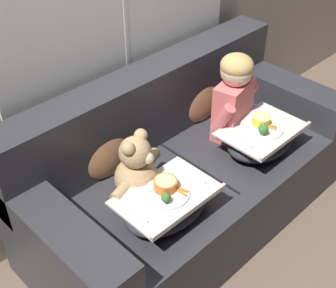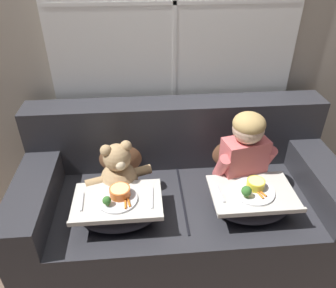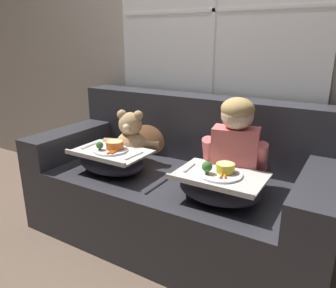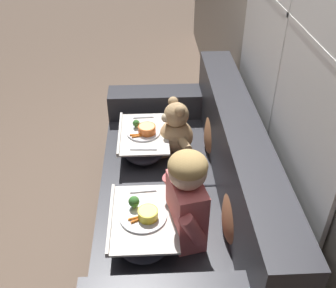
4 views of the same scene
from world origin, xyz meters
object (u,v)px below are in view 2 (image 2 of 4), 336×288
object	(u,v)px
throw_pillow_behind_child	(232,144)
throw_pillow_behind_teddy	(120,149)
lap_tray_teddy	(118,209)
child_figure	(245,149)
teddy_bear	(119,174)
couch	(180,201)
lap_tray_child	(251,201)

from	to	relation	value
throw_pillow_behind_child	throw_pillow_behind_teddy	size ratio (longest dim) A/B	1.00
throw_pillow_behind_child	lap_tray_teddy	distance (m)	0.91
child_figure	teddy_bear	size ratio (longest dim) A/B	1.32
throw_pillow_behind_teddy	child_figure	bearing A→B (deg)	-18.52
couch	lap_tray_teddy	bearing A→B (deg)	-146.20
throw_pillow_behind_teddy	child_figure	xyz separation A→B (m)	(0.77, -0.26, 0.13)
couch	teddy_bear	bearing A→B (deg)	-173.62
couch	throw_pillow_behind_teddy	xyz separation A→B (m)	(-0.38, 0.22, 0.30)
couch	throw_pillow_behind_teddy	distance (m)	0.53
couch	throw_pillow_behind_child	xyz separation A→B (m)	(0.38, 0.22, 0.30)
child_figure	teddy_bear	distance (m)	0.78
lap_tray_child	lap_tray_teddy	distance (m)	0.77
child_figure	couch	bearing A→B (deg)	174.25
throw_pillow_behind_teddy	lap_tray_teddy	xyz separation A→B (m)	(0.00, -0.48, -0.09)
throw_pillow_behind_child	child_figure	size ratio (longest dim) A/B	0.69
throw_pillow_behind_child	lap_tray_child	distance (m)	0.48
teddy_bear	lap_tray_child	world-z (taller)	teddy_bear
child_figure	lap_tray_teddy	bearing A→B (deg)	-164.14
throw_pillow_behind_child	lap_tray_child	xyz separation A→B (m)	(-0.00, -0.48, -0.09)
lap_tray_child	lap_tray_teddy	xyz separation A→B (m)	(-0.77, 0.00, 0.00)
child_figure	lap_tray_teddy	world-z (taller)	child_figure
throw_pillow_behind_teddy	lap_tray_child	bearing A→B (deg)	-31.79
throw_pillow_behind_child	lap_tray_child	world-z (taller)	throw_pillow_behind_child
throw_pillow_behind_child	lap_tray_teddy	size ratio (longest dim) A/B	0.75
throw_pillow_behind_teddy	lap_tray_teddy	distance (m)	0.48
child_figure	throw_pillow_behind_child	bearing A→B (deg)	90.04
couch	teddy_bear	world-z (taller)	couch
teddy_bear	couch	bearing A→B (deg)	6.38
child_figure	teddy_bear	xyz separation A→B (m)	(-0.77, -0.00, -0.13)
lap_tray_teddy	throw_pillow_behind_child	bearing A→B (deg)	31.78
couch	throw_pillow_behind_child	size ratio (longest dim) A/B	5.35
couch	lap_tray_child	distance (m)	0.51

